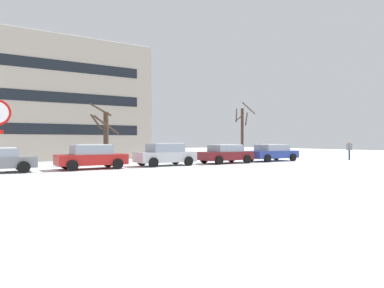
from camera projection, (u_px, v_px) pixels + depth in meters
ground_plane at (17, 193)px, 10.87m from camera, size 120.00×120.00×0.00m
road_surface at (12, 182)px, 13.75m from camera, size 80.00×8.69×0.00m
parked_car_red at (91, 157)px, 20.19m from camera, size 4.12×2.18×1.51m
parked_car_silver at (165, 154)px, 22.91m from camera, size 4.13×2.15×1.56m
parked_car_maroon at (226, 154)px, 25.36m from camera, size 4.14×2.20×1.44m
parked_car_blue at (272, 152)px, 28.15m from camera, size 4.61×2.24×1.43m
pedestrian_crossing at (349, 149)px, 29.94m from camera, size 0.39×0.42×1.71m
tree_far_right at (105, 135)px, 23.90m from camera, size 1.88×1.85×4.40m
tree_far_mid at (242, 130)px, 31.83m from camera, size 1.84×1.86×5.29m
building_far_left at (59, 104)px, 33.18m from camera, size 15.22×10.83×10.90m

